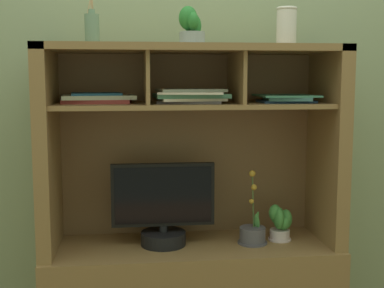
{
  "coord_description": "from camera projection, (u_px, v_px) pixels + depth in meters",
  "views": [
    {
      "loc": [
        -0.27,
        -2.27,
        1.28
      ],
      "look_at": [
        0.0,
        0.0,
        0.98
      ],
      "focal_mm": 48.77,
      "sensor_mm": 36.0,
      "label": 1
    }
  ],
  "objects": [
    {
      "name": "potted_orchid",
      "position": [
        253.0,
        233.0,
        2.36
      ],
      "size": [
        0.13,
        0.13,
        0.34
      ],
      "color": "#504D57",
      "rests_on": "media_console"
    },
    {
      "name": "back_wall",
      "position": [
        186.0,
        51.0,
        2.51
      ],
      "size": [
        6.0,
        0.02,
        2.8
      ],
      "primitive_type": "cube",
      "color": "gray",
      "rests_on": "ground"
    },
    {
      "name": "magazine_stack_centre",
      "position": [
        191.0,
        96.0,
        2.25
      ],
      "size": [
        0.33,
        0.28,
        0.06
      ],
      "color": "slate",
      "rests_on": "media_console"
    },
    {
      "name": "ceramic_vase",
      "position": [
        286.0,
        27.0,
        2.31
      ],
      "size": [
        0.09,
        0.09,
        0.17
      ],
      "color": "silver",
      "rests_on": "media_console"
    },
    {
      "name": "media_console",
      "position": [
        192.0,
        260.0,
        2.38
      ],
      "size": [
        1.31,
        0.5,
        1.41
      ],
      "color": "olive",
      "rests_on": "ground"
    },
    {
      "name": "tv_monitor",
      "position": [
        163.0,
        211.0,
        2.32
      ],
      "size": [
        0.46,
        0.2,
        0.37
      ],
      "color": "black",
      "rests_on": "media_console"
    },
    {
      "name": "potted_succulent",
      "position": [
        192.0,
        28.0,
        2.23
      ],
      "size": [
        0.13,
        0.13,
        0.16
      ],
      "color": "gray",
      "rests_on": "media_console"
    },
    {
      "name": "magazine_stack_left",
      "position": [
        286.0,
        98.0,
        2.32
      ],
      "size": [
        0.25,
        0.28,
        0.03
      ],
      "color": "navy",
      "rests_on": "media_console"
    },
    {
      "name": "diffuser_bottle",
      "position": [
        92.0,
        28.0,
        2.19
      ],
      "size": [
        0.06,
        0.06,
        0.29
      ],
      "color": "slate",
      "rests_on": "media_console"
    },
    {
      "name": "potted_fern",
      "position": [
        280.0,
        222.0,
        2.4
      ],
      "size": [
        0.11,
        0.11,
        0.17
      ],
      "color": "silver",
      "rests_on": "media_console"
    },
    {
      "name": "magazine_stack_right",
      "position": [
        98.0,
        98.0,
        2.29
      ],
      "size": [
        0.33,
        0.29,
        0.04
      ],
      "color": "#9A3633",
      "rests_on": "media_console"
    }
  ]
}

